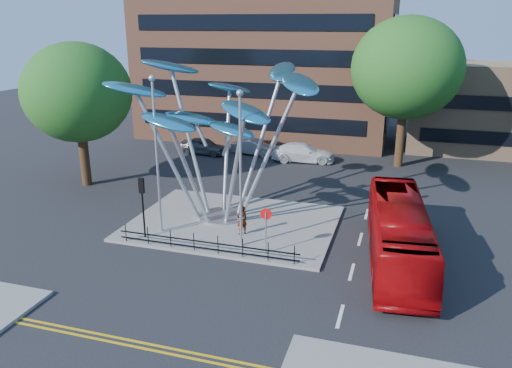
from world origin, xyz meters
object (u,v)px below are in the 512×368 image
(tree_left, at_px, (77,93))
(traffic_light_island, at_px, (142,195))
(parked_car_right, at_px, (303,153))
(no_entry_sign_island, at_px, (266,223))
(pedestrian, at_px, (242,220))
(street_lamp_left, at_px, (156,142))
(parked_car_left, at_px, (204,146))
(red_bus, at_px, (398,233))
(tree_right, at_px, (407,68))
(parked_car_mid, at_px, (254,147))
(street_lamp_right, at_px, (240,156))
(leaf_sculpture, at_px, (218,107))

(tree_left, relative_size, traffic_light_island, 3.01)
(traffic_light_island, distance_m, parked_car_right, 19.31)
(tree_left, height_order, no_entry_sign_island, tree_left)
(pedestrian, relative_size, parked_car_right, 0.31)
(street_lamp_left, bearing_deg, parked_car_left, 105.05)
(red_bus, bearing_deg, tree_left, 158.64)
(tree_right, height_order, traffic_light_island, tree_right)
(parked_car_left, relative_size, parked_car_mid, 1.04)
(street_lamp_left, xyz_separation_m, parked_car_right, (4.55, 17.55, -4.57))
(red_bus, bearing_deg, no_entry_sign_island, -174.37)
(no_entry_sign_island, relative_size, parked_car_mid, 0.58)
(tree_left, relative_size, pedestrian, 6.05)
(street_lamp_left, relative_size, parked_car_right, 1.62)
(pedestrian, distance_m, parked_car_left, 18.90)
(traffic_light_island, distance_m, pedestrian, 5.65)
(tree_right, distance_m, street_lamp_left, 22.49)
(street_lamp_right, bearing_deg, pedestrian, 106.99)
(traffic_light_island, height_order, parked_car_right, traffic_light_island)
(street_lamp_right, bearing_deg, traffic_light_island, -174.81)
(pedestrian, bearing_deg, street_lamp_left, -33.01)
(tree_right, relative_size, parked_car_left, 2.75)
(leaf_sculpture, relative_size, parked_car_mid, 3.02)
(leaf_sculpture, bearing_deg, tree_right, 56.69)
(tree_left, distance_m, no_entry_sign_island, 18.35)
(traffic_light_island, relative_size, red_bus, 0.31)
(parked_car_right, bearing_deg, street_lamp_right, 173.78)
(no_entry_sign_island, xyz_separation_m, red_bus, (6.50, 1.35, -0.27))
(street_lamp_right, bearing_deg, street_lamp_left, 174.29)
(pedestrian, height_order, parked_car_left, pedestrian)
(tree_right, height_order, parked_car_left, tree_right)
(street_lamp_right, xyz_separation_m, parked_car_left, (-9.68, 17.91, -4.35))
(tree_right, relative_size, no_entry_sign_island, 4.94)
(pedestrian, bearing_deg, parked_car_mid, -119.33)
(tree_left, xyz_separation_m, pedestrian, (14.07, -5.58, -5.79))
(leaf_sculpture, bearing_deg, tree_left, 164.45)
(parked_car_left, distance_m, parked_car_mid, 4.64)
(pedestrian, height_order, parked_car_right, pedestrian)
(pedestrian, distance_m, parked_car_right, 16.63)
(traffic_light_island, xyz_separation_m, parked_car_left, (-4.18, 18.41, -1.87))
(tree_left, height_order, traffic_light_island, tree_left)
(tree_right, bearing_deg, street_lamp_right, -111.54)
(parked_car_mid, xyz_separation_m, parked_car_right, (4.73, -0.99, 0.09))
(street_lamp_left, bearing_deg, pedestrian, 11.40)
(traffic_light_island, distance_m, red_bus, 13.61)
(street_lamp_left, xyz_separation_m, red_bus, (13.00, 0.37, -3.81))
(tree_left, height_order, parked_car_right, tree_left)
(parked_car_left, distance_m, parked_car_right, 9.23)
(pedestrian, xyz_separation_m, parked_car_mid, (-4.75, 17.62, -0.31))
(leaf_sculpture, bearing_deg, parked_car_left, 116.56)
(tree_left, bearing_deg, tree_right, 28.61)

